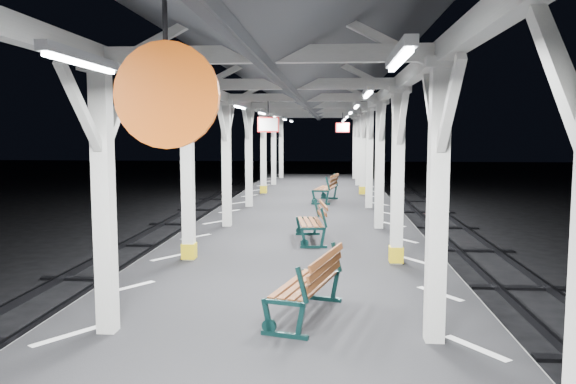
# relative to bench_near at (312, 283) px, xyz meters

# --- Properties ---
(ground) EXTENTS (120.00, 120.00, 0.00)m
(ground) POSITION_rel_bench_near_xyz_m (-0.52, 1.28, -1.48)
(ground) COLOR black
(ground) RESTS_ON ground
(platform) EXTENTS (6.00, 50.00, 1.00)m
(platform) POSITION_rel_bench_near_xyz_m (-0.52, 1.28, -0.98)
(platform) COLOR black
(platform) RESTS_ON ground
(hazard_stripes_left) EXTENTS (1.00, 48.00, 0.01)m
(hazard_stripes_left) POSITION_rel_bench_near_xyz_m (-2.97, 1.28, -0.48)
(hazard_stripes_left) COLOR silver
(hazard_stripes_left) RESTS_ON platform
(hazard_stripes_right) EXTENTS (1.00, 48.00, 0.01)m
(hazard_stripes_right) POSITION_rel_bench_near_xyz_m (1.93, 1.28, -0.48)
(hazard_stripes_right) COLOR silver
(hazard_stripes_right) RESTS_ON platform
(canopy) EXTENTS (5.40, 49.00, 4.65)m
(canopy) POSITION_rel_bench_near_xyz_m (-0.52, 1.26, 3.08)
(canopy) COLOR silver
(canopy) RESTS_ON platform
(bench_near) EXTENTS (1.02, 1.77, 0.90)m
(bench_near) POSITION_rel_bench_near_xyz_m (0.00, 0.00, 0.00)
(bench_near) COLOR #0E2E2D
(bench_near) RESTS_ON platform
(bench_mid) EXTENTS (0.81, 1.70, 0.89)m
(bench_mid) POSITION_rel_bench_near_xyz_m (-0.13, 5.36, -0.01)
(bench_mid) COLOR #0E2E2D
(bench_mid) RESTS_ON platform
(bench_far) EXTENTS (0.96, 1.91, 0.99)m
(bench_far) POSITION_rel_bench_near_xyz_m (0.13, 12.78, 0.04)
(bench_far) COLOR #0E2E2D
(bench_far) RESTS_ON platform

